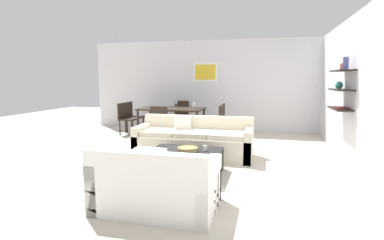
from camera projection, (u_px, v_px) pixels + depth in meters
ground_plane at (183, 159)px, 5.75m from camera, size 18.00×18.00×0.00m
back_wall_unit at (224, 85)px, 8.88m from camera, size 8.40×0.09×2.70m
right_wall_shelf_unit at (351, 90)px, 5.41m from camera, size 0.34×8.20×2.70m
sofa_beige at (194, 141)px, 6.00m from camera, size 2.33×0.90×0.78m
loveseat_white at (157, 185)px, 3.53m from camera, size 1.41×0.90×0.78m
coffee_table at (184, 163)px, 4.83m from camera, size 1.16×0.96×0.38m
decorative_bowl at (188, 149)px, 4.83m from camera, size 0.34×0.34×0.07m
candle_jar at (205, 148)px, 4.85m from camera, size 0.06×0.06×0.09m
dining_table at (172, 111)px, 8.18m from camera, size 1.76×0.97×0.75m
dining_chair_right_far at (219, 117)px, 8.10m from camera, size 0.44×0.44×0.88m
dining_chair_foot at (161, 121)px, 7.35m from camera, size 0.44×0.44×0.88m
dining_chair_right_near at (216, 120)px, 7.68m from camera, size 0.44×0.44×0.88m
dining_chair_head at (181, 113)px, 9.06m from camera, size 0.44×0.44×0.88m
dining_chair_left_near at (126, 116)px, 8.30m from camera, size 0.44×0.44×0.88m
dining_chair_left_far at (132, 115)px, 8.72m from camera, size 0.44×0.44×0.88m
wine_glass_head at (176, 102)px, 8.56m from camera, size 0.07×0.07×0.18m
wine_glass_right_near at (194, 104)px, 7.88m from camera, size 0.07×0.07×0.18m
wine_glass_left_far at (151, 103)px, 8.43m from camera, size 0.06×0.06×0.18m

